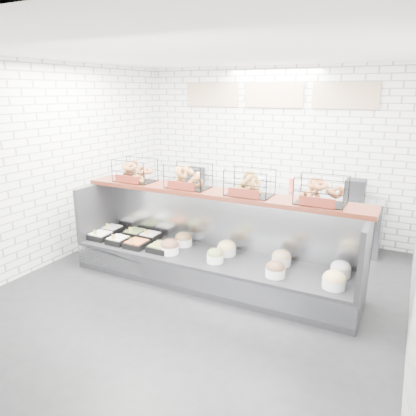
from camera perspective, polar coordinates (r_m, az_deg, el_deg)
The scene contains 5 objects.
ground at distance 5.52m, azimuth -1.14°, elevation -11.61°, with size 5.50×5.50×0.00m, color black.
room_shell at distance 5.45m, azimuth 1.81°, elevation 10.73°, with size 5.02×5.51×3.01m.
display_case at distance 5.65m, azimuth 0.48°, elevation -7.21°, with size 4.00×0.90×1.20m.
bagel_shelf at distance 5.48m, azimuth 1.39°, elevation 3.54°, with size 4.10×0.50×0.40m.
prep_counter at distance 7.42m, azimuth 7.79°, elevation -0.46°, with size 4.00×0.60×1.20m.
Camera 1 is at (2.34, -4.29, 2.57)m, focal length 35.00 mm.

